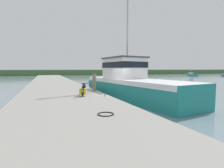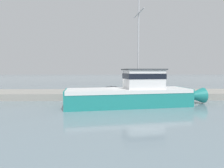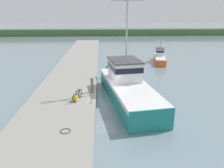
{
  "view_description": "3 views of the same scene",
  "coord_description": "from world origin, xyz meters",
  "px_view_note": "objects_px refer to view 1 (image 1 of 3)",
  "views": [
    {
      "loc": [
        -4.87,
        -12.36,
        2.47
      ],
      "look_at": [
        -0.01,
        0.31,
        1.3
      ],
      "focal_mm": 28.0,
      "sensor_mm": 36.0,
      "label": 1
    },
    {
      "loc": [
        18.15,
        -1.57,
        3.27
      ],
      "look_at": [
        0.43,
        -1.21,
        1.98
      ],
      "focal_mm": 28.0,
      "sensor_mm": 36.0,
      "label": 2
    },
    {
      "loc": [
        -0.55,
        -18.11,
        7.64
      ],
      "look_at": [
        0.46,
        1.2,
        1.3
      ],
      "focal_mm": 35.0,
      "sensor_mm": 36.0,
      "label": 3
    }
  ],
  "objects_px": {
    "boat_green_anchored": "(192,74)",
    "bicycle_touring": "(83,90)",
    "mooring_post": "(94,83)",
    "water_bottle_on_curb": "(76,96)",
    "fishing_boat_main": "(129,83)",
    "boat_blue_far": "(127,78)",
    "water_bottle_by_bike": "(105,94)"
  },
  "relations": [
    {
      "from": "fishing_boat_main",
      "to": "boat_blue_far",
      "type": "height_order",
      "value": "fishing_boat_main"
    },
    {
      "from": "fishing_boat_main",
      "to": "boat_green_anchored",
      "type": "distance_m",
      "value": 55.22
    },
    {
      "from": "boat_green_anchored",
      "to": "boat_blue_far",
      "type": "bearing_deg",
      "value": -125.82
    },
    {
      "from": "boat_green_anchored",
      "to": "water_bottle_by_bike",
      "type": "xyz_separation_m",
      "value": [
        -45.8,
        -37.99,
        0.17
      ]
    },
    {
      "from": "fishing_boat_main",
      "to": "water_bottle_on_curb",
      "type": "bearing_deg",
      "value": -157.34
    },
    {
      "from": "boat_green_anchored",
      "to": "bicycle_touring",
      "type": "height_order",
      "value": "boat_green_anchored"
    },
    {
      "from": "boat_blue_far",
      "to": "mooring_post",
      "type": "xyz_separation_m",
      "value": [
        -10.35,
        -15.74,
        0.65
      ]
    },
    {
      "from": "fishing_boat_main",
      "to": "bicycle_touring",
      "type": "xyz_separation_m",
      "value": [
        -4.37,
        -2.22,
        -0.19
      ]
    },
    {
      "from": "bicycle_touring",
      "to": "water_bottle_by_bike",
      "type": "relative_size",
      "value": 7.34
    },
    {
      "from": "boat_green_anchored",
      "to": "mooring_post",
      "type": "bearing_deg",
      "value": -117.15
    },
    {
      "from": "water_bottle_on_curb",
      "to": "fishing_boat_main",
      "type": "bearing_deg",
      "value": 31.36
    },
    {
      "from": "bicycle_touring",
      "to": "water_bottle_by_bike",
      "type": "xyz_separation_m",
      "value": [
        1.23,
        -0.71,
        -0.24
      ]
    },
    {
      "from": "water_bottle_on_curb",
      "to": "bicycle_touring",
      "type": "bearing_deg",
      "value": 52.55
    },
    {
      "from": "water_bottle_by_bike",
      "to": "boat_blue_far",
      "type": "bearing_deg",
      "value": 60.54
    },
    {
      "from": "mooring_post",
      "to": "water_bottle_by_bike",
      "type": "relative_size",
      "value": 6.07
    },
    {
      "from": "water_bottle_by_bike",
      "to": "bicycle_touring",
      "type": "bearing_deg",
      "value": 150.1
    },
    {
      "from": "boat_blue_far",
      "to": "mooring_post",
      "type": "bearing_deg",
      "value": -112.35
    },
    {
      "from": "water_bottle_on_curb",
      "to": "mooring_post",
      "type": "bearing_deg",
      "value": 55.19
    },
    {
      "from": "fishing_boat_main",
      "to": "mooring_post",
      "type": "relative_size",
      "value": 10.19
    },
    {
      "from": "fishing_boat_main",
      "to": "boat_blue_far",
      "type": "relative_size",
      "value": 1.78
    },
    {
      "from": "boat_blue_far",
      "to": "bicycle_touring",
      "type": "height_order",
      "value": "boat_blue_far"
    },
    {
      "from": "boat_blue_far",
      "to": "bicycle_touring",
      "type": "bearing_deg",
      "value": -112.38
    },
    {
      "from": "mooring_post",
      "to": "water_bottle_on_curb",
      "type": "bearing_deg",
      "value": -124.81
    },
    {
      "from": "boat_blue_far",
      "to": "boat_green_anchored",
      "type": "distance_m",
      "value": 40.57
    },
    {
      "from": "fishing_boat_main",
      "to": "boat_blue_far",
      "type": "bearing_deg",
      "value": 56.21
    },
    {
      "from": "fishing_boat_main",
      "to": "bicycle_touring",
      "type": "height_order",
      "value": "fishing_boat_main"
    },
    {
      "from": "boat_green_anchored",
      "to": "water_bottle_on_curb",
      "type": "xyz_separation_m",
      "value": [
        -47.66,
        -38.11,
        0.16
      ]
    },
    {
      "from": "fishing_boat_main",
      "to": "boat_green_anchored",
      "type": "relative_size",
      "value": 1.75
    },
    {
      "from": "bicycle_touring",
      "to": "water_bottle_on_curb",
      "type": "relative_size",
      "value": 7.83
    },
    {
      "from": "water_bottle_by_bike",
      "to": "mooring_post",
      "type": "bearing_deg",
      "value": 90.34
    },
    {
      "from": "bicycle_touring",
      "to": "mooring_post",
      "type": "height_order",
      "value": "mooring_post"
    },
    {
      "from": "boat_blue_far",
      "to": "boat_green_anchored",
      "type": "height_order",
      "value": "boat_blue_far"
    }
  ]
}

